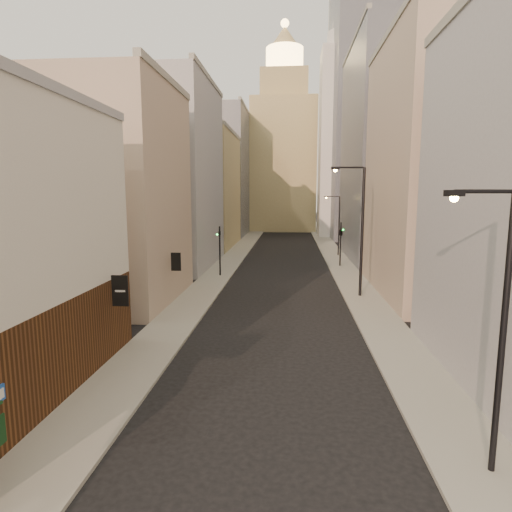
# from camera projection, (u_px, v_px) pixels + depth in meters

# --- Properties ---
(sidewalk_left) EXTENTS (3.00, 140.00, 0.15)m
(sidewalk_left) POSITION_uv_depth(u_px,v_px,m) (240.00, 250.00, 61.24)
(sidewalk_left) COLOR gray
(sidewalk_left) RESTS_ON ground
(sidewalk_right) EXTENTS (3.00, 140.00, 0.15)m
(sidewalk_right) POSITION_uv_depth(u_px,v_px,m) (331.00, 251.00, 60.19)
(sidewalk_right) COLOR gray
(sidewalk_right) RESTS_ON ground
(left_bldg_beige) EXTENTS (8.00, 12.00, 16.00)m
(left_bldg_beige) POSITION_uv_depth(u_px,v_px,m) (120.00, 196.00, 31.93)
(left_bldg_beige) COLOR tan
(left_bldg_beige) RESTS_ON ground
(left_bldg_grey) EXTENTS (8.00, 16.00, 20.00)m
(left_bldg_grey) POSITION_uv_depth(u_px,v_px,m) (176.00, 177.00, 47.42)
(left_bldg_grey) COLOR #95969B
(left_bldg_grey) RESTS_ON ground
(left_bldg_tan) EXTENTS (8.00, 18.00, 17.00)m
(left_bldg_tan) POSITION_uv_depth(u_px,v_px,m) (208.00, 191.00, 65.39)
(left_bldg_tan) COLOR tan
(left_bldg_tan) RESTS_ON ground
(left_bldg_wingrid) EXTENTS (8.00, 20.00, 24.00)m
(left_bldg_wingrid) POSITION_uv_depth(u_px,v_px,m) (227.00, 174.00, 84.60)
(left_bldg_wingrid) COLOR gray
(left_bldg_wingrid) RESTS_ON ground
(right_bldg_beige) EXTENTS (8.00, 16.00, 20.00)m
(right_bldg_beige) POSITION_uv_depth(u_px,v_px,m) (434.00, 170.00, 33.65)
(right_bldg_beige) COLOR tan
(right_bldg_beige) RESTS_ON ground
(right_bldg_wingrid) EXTENTS (8.00, 20.00, 26.00)m
(right_bldg_wingrid) POSITION_uv_depth(u_px,v_px,m) (382.00, 154.00, 52.93)
(right_bldg_wingrid) COLOR gray
(right_bldg_wingrid) RESTS_ON ground
(highrise) EXTENTS (21.00, 23.00, 51.20)m
(highrise) POSITION_uv_depth(u_px,v_px,m) (387.00, 97.00, 78.21)
(highrise) COLOR gray
(highrise) RESTS_ON ground
(clock_tower) EXTENTS (14.00, 14.00, 44.90)m
(clock_tower) POSITION_uv_depth(u_px,v_px,m) (284.00, 150.00, 94.72)
(clock_tower) COLOR tan
(clock_tower) RESTS_ON ground
(white_tower) EXTENTS (8.00, 8.00, 41.50)m
(white_tower) POSITION_uv_depth(u_px,v_px,m) (341.00, 137.00, 79.89)
(white_tower) COLOR silver
(white_tower) RESTS_ON ground
(streetlamp_near) EXTENTS (2.12, 0.77, 8.31)m
(streetlamp_near) POSITION_uv_depth(u_px,v_px,m) (498.00, 319.00, 11.86)
(streetlamp_near) COLOR black
(streetlamp_near) RESTS_ON ground
(streetlamp_mid) EXTENTS (2.67, 0.58, 10.21)m
(streetlamp_mid) POSITION_uv_depth(u_px,v_px,m) (359.00, 224.00, 33.18)
(streetlamp_mid) COLOR black
(streetlamp_mid) RESTS_ON ground
(streetlamp_far) EXTENTS (2.05, 0.50, 7.85)m
(streetlamp_far) POSITION_uv_depth(u_px,v_px,m) (337.00, 222.00, 55.68)
(streetlamp_far) COLOR black
(streetlamp_far) RESTS_ON ground
(traffic_light_left) EXTENTS (0.61, 0.55, 5.00)m
(traffic_light_left) POSITION_uv_depth(u_px,v_px,m) (220.00, 240.00, 41.87)
(traffic_light_left) COLOR black
(traffic_light_left) RESTS_ON ground
(traffic_light_right) EXTENTS (0.74, 0.74, 5.00)m
(traffic_light_right) POSITION_uv_depth(u_px,v_px,m) (341.00, 233.00, 47.37)
(traffic_light_right) COLOR black
(traffic_light_right) RESTS_ON ground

